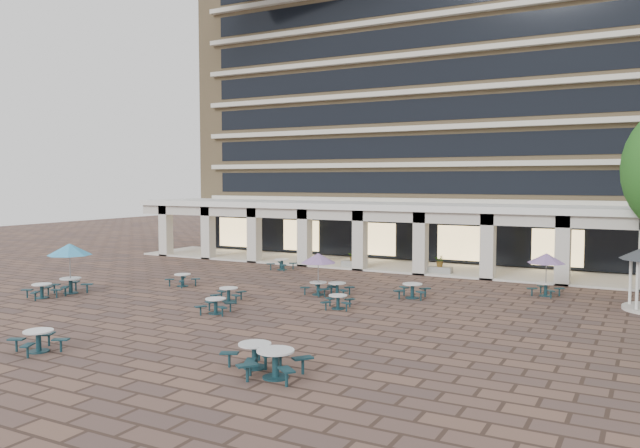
% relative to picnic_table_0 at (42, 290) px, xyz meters
% --- Properties ---
extents(ground, '(120.00, 120.00, 0.00)m').
position_rel_picnic_table_0_xyz_m(ground, '(12.18, 4.28, -0.43)').
color(ground, brown).
rests_on(ground, ground).
extents(apartment_building, '(40.00, 15.50, 25.20)m').
position_rel_picnic_table_0_xyz_m(apartment_building, '(12.18, 29.75, 12.17)').
color(apartment_building, '#947B54').
rests_on(apartment_building, ground).
extents(retail_arcade, '(42.00, 6.60, 4.40)m').
position_rel_picnic_table_0_xyz_m(retail_arcade, '(12.18, 19.08, 2.57)').
color(retail_arcade, white).
rests_on(retail_arcade, ground).
extents(picnic_table_0, '(1.91, 1.91, 0.72)m').
position_rel_picnic_table_0_xyz_m(picnic_table_0, '(0.00, 0.00, 0.00)').
color(picnic_table_0, '#15363F').
rests_on(picnic_table_0, ground).
extents(picnic_table_1, '(2.01, 2.01, 0.76)m').
position_rel_picnic_table_0_xyz_m(picnic_table_1, '(8.52, -6.72, 0.02)').
color(picnic_table_1, '#15363F').
rests_on(picnic_table_1, ground).
extents(picnic_table_2, '(2.12, 2.12, 0.86)m').
position_rel_picnic_table_0_xyz_m(picnic_table_2, '(17.32, -5.25, 0.08)').
color(picnic_table_2, '#15363F').
rests_on(picnic_table_2, ground).
extents(picnic_table_3, '(2.14, 2.14, 0.80)m').
position_rel_picnic_table_0_xyz_m(picnic_table_3, '(16.19, -4.70, 0.04)').
color(picnic_table_3, '#15363F').
rests_on(picnic_table_3, ground).
extents(picnic_table_4, '(2.27, 2.27, 2.63)m').
position_rel_picnic_table_0_xyz_m(picnic_table_4, '(0.20, 1.61, 1.80)').
color(picnic_table_4, '#15363F').
rests_on(picnic_table_4, ground).
extents(picnic_table_5, '(1.82, 1.82, 0.69)m').
position_rel_picnic_table_0_xyz_m(picnic_table_5, '(10.08, 1.20, -0.02)').
color(picnic_table_5, '#15363F').
rests_on(picnic_table_5, ground).
extents(picnic_table_6, '(1.88, 1.88, 2.17)m').
position_rel_picnic_table_0_xyz_m(picnic_table_6, '(11.93, 7.41, 1.41)').
color(picnic_table_6, '#15363F').
rests_on(picnic_table_6, ground).
extents(picnic_table_7, '(1.72, 1.72, 0.65)m').
position_rel_picnic_table_0_xyz_m(picnic_table_7, '(14.44, 4.71, -0.04)').
color(picnic_table_7, '#15363F').
rests_on(picnic_table_7, ground).
extents(picnic_table_8, '(1.72, 1.72, 0.69)m').
position_rel_picnic_table_0_xyz_m(picnic_table_8, '(3.93, 6.12, -0.02)').
color(picnic_table_8, '#15363F').
rests_on(picnic_table_8, ground).
extents(picnic_table_9, '(1.86, 1.86, 0.69)m').
position_rel_picnic_table_0_xyz_m(picnic_table_9, '(8.88, 3.77, -0.02)').
color(picnic_table_9, '#15363F').
rests_on(picnic_table_9, ground).
extents(picnic_table_10, '(1.84, 1.84, 0.75)m').
position_rel_picnic_table_0_xyz_m(picnic_table_10, '(16.57, 8.86, 0.02)').
color(picnic_table_10, '#15363F').
rests_on(picnic_table_10, ground).
extents(picnic_table_11, '(1.91, 1.91, 2.21)m').
position_rel_picnic_table_0_xyz_m(picnic_table_11, '(22.44, 12.67, 1.44)').
color(picnic_table_11, '#15363F').
rests_on(picnic_table_11, ground).
extents(picnic_table_12, '(1.71, 1.71, 0.73)m').
position_rel_picnic_table_0_xyz_m(picnic_table_12, '(5.46, 14.28, 0.00)').
color(picnic_table_12, '#15363F').
rests_on(picnic_table_12, ground).
extents(picnic_table_13, '(1.70, 1.70, 0.69)m').
position_rel_picnic_table_0_xyz_m(picnic_table_13, '(12.94, 7.60, -0.02)').
color(picnic_table_13, '#15363F').
rests_on(picnic_table_13, ground).
extents(planter_left, '(1.50, 0.60, 1.16)m').
position_rel_picnic_table_0_xyz_m(planter_left, '(9.32, 17.18, -0.00)').
color(planter_left, gray).
rests_on(planter_left, ground).
extents(planter_right, '(1.50, 0.73, 1.26)m').
position_rel_picnic_table_0_xyz_m(planter_right, '(15.42, 17.18, 0.08)').
color(planter_right, gray).
rests_on(planter_right, ground).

